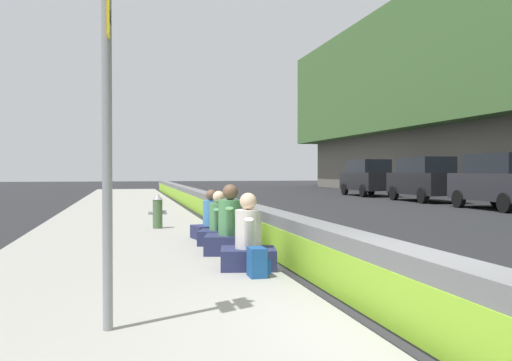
% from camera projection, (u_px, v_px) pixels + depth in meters
% --- Properties ---
extents(ground_plane, '(160.00, 160.00, 0.00)m').
position_uv_depth(ground_plane, '(419.00, 344.00, 5.00)').
color(ground_plane, '#232326').
rests_on(ground_plane, ground).
extents(sidewalk_strip, '(80.00, 4.40, 0.14)m').
position_uv_depth(sidewalk_strip, '(120.00, 359.00, 4.39)').
color(sidewalk_strip, gray).
rests_on(sidewalk_strip, ground_plane).
extents(jersey_barrier, '(76.00, 0.45, 0.85)m').
position_uv_depth(jersey_barrier, '(419.00, 298.00, 4.99)').
color(jersey_barrier, slate).
rests_on(jersey_barrier, ground_plane).
extents(route_sign_post, '(0.44, 0.09, 3.60)m').
position_uv_depth(route_sign_post, '(107.00, 101.00, 4.92)').
color(route_sign_post, gray).
rests_on(route_sign_post, sidewalk_strip).
extents(fire_hydrant, '(0.26, 0.46, 0.88)m').
position_uv_depth(fire_hydrant, '(158.00, 210.00, 13.72)').
color(fire_hydrant, '#47663D').
rests_on(fire_hydrant, sidewalk_strip).
extents(seated_person_foreground, '(0.82, 0.91, 1.12)m').
position_uv_depth(seated_person_foreground, '(248.00, 245.00, 8.07)').
color(seated_person_foreground, '#23284C').
rests_on(seated_person_foreground, sidewalk_strip).
extents(seated_person_middle, '(0.92, 1.02, 1.21)m').
position_uv_depth(seated_person_middle, '(230.00, 232.00, 9.53)').
color(seated_person_middle, '#23284C').
rests_on(seated_person_middle, sidewalk_strip).
extents(seated_person_rear, '(0.83, 0.91, 1.05)m').
position_uv_depth(seated_person_rear, '(219.00, 228.00, 10.68)').
color(seated_person_rear, '#23284C').
rests_on(seated_person_rear, sidewalk_strip).
extents(seated_person_far, '(0.77, 0.86, 1.04)m').
position_uv_depth(seated_person_far, '(211.00, 223.00, 11.65)').
color(seated_person_far, '#23284C').
rests_on(seated_person_far, sidewalk_strip).
extents(backpack, '(0.32, 0.28, 0.40)m').
position_uv_depth(backpack, '(258.00, 263.00, 7.43)').
color(backpack, navy).
rests_on(backpack, sidewalk_strip).
extents(parked_car_fourth, '(4.85, 2.17, 2.28)m').
position_uv_depth(parked_car_fourth, '(501.00, 181.00, 22.12)').
color(parked_car_fourth, '#28282D').
rests_on(parked_car_fourth, ground_plane).
extents(parked_car_midline, '(4.85, 2.17, 2.28)m').
position_uv_depth(parked_car_midline, '(424.00, 179.00, 28.08)').
color(parked_car_midline, black).
rests_on(parked_car_midline, ground_plane).
extents(parked_car_far, '(4.85, 2.17, 2.28)m').
position_uv_depth(parked_car_far, '(368.00, 177.00, 34.40)').
color(parked_car_far, black).
rests_on(parked_car_far, ground_plane).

